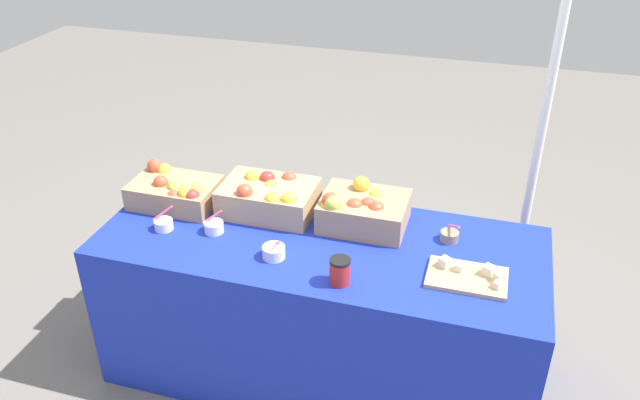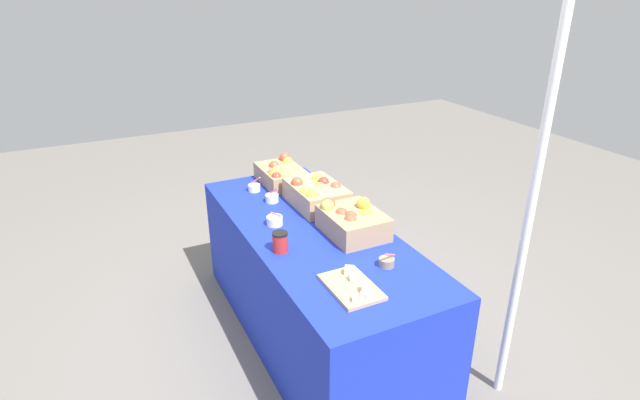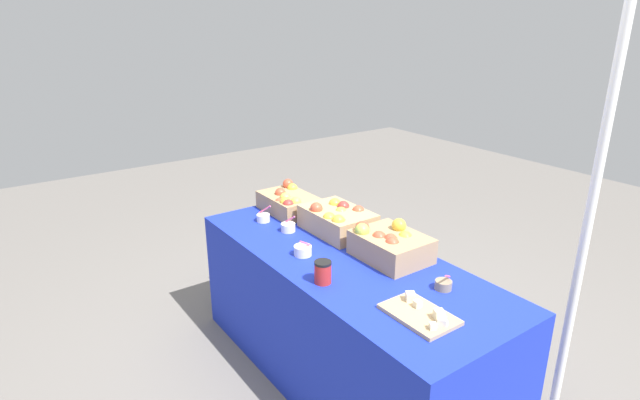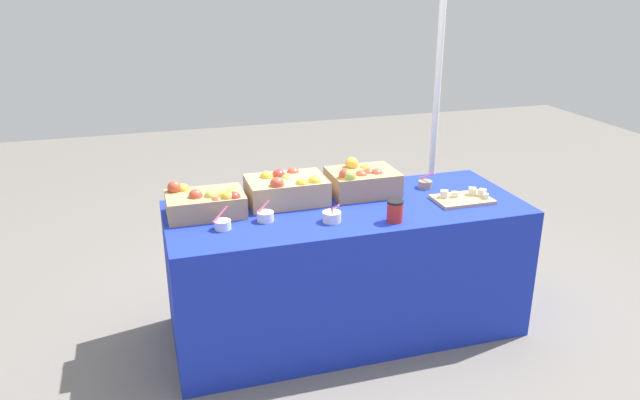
{
  "view_description": "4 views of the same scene",
  "coord_description": "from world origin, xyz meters",
  "px_view_note": "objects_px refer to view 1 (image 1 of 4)",
  "views": [
    {
      "loc": [
        0.64,
        -2.17,
        2.25
      ],
      "look_at": [
        -0.02,
        0.06,
        0.9
      ],
      "focal_mm": 35.85,
      "sensor_mm": 36.0,
      "label": 1
    },
    {
      "loc": [
        2.32,
        -1.1,
        2.05
      ],
      "look_at": [
        0.14,
        -0.02,
        0.98
      ],
      "focal_mm": 28.4,
      "sensor_mm": 36.0,
      "label": 2
    },
    {
      "loc": [
        1.88,
        -1.51,
        1.91
      ],
      "look_at": [
        -0.2,
        -0.03,
        1.0
      ],
      "focal_mm": 28.59,
      "sensor_mm": 36.0,
      "label": 3
    },
    {
      "loc": [
        -1.02,
        -2.85,
        1.91
      ],
      "look_at": [
        -0.16,
        -0.02,
        0.8
      ],
      "focal_mm": 34.3,
      "sensor_mm": 36.0,
      "label": 4
    }
  ],
  "objects_px": {
    "apple_crate_left": "(176,191)",
    "coffee_cup": "(340,271)",
    "sample_bowl_extra": "(214,227)",
    "sample_bowl_far": "(274,252)",
    "sample_bowl_mid": "(450,236)",
    "tent_pole": "(544,117)",
    "apple_crate_middle": "(269,197)",
    "apple_crate_right": "(362,210)",
    "sample_bowl_near": "(164,224)",
    "cutting_board_front": "(469,276)"
  },
  "relations": [
    {
      "from": "apple_crate_middle",
      "to": "tent_pole",
      "type": "height_order",
      "value": "tent_pole"
    },
    {
      "from": "sample_bowl_mid",
      "to": "sample_bowl_extra",
      "type": "bearing_deg",
      "value": -167.33
    },
    {
      "from": "apple_crate_left",
      "to": "cutting_board_front",
      "type": "distance_m",
      "value": 1.37
    },
    {
      "from": "cutting_board_front",
      "to": "tent_pole",
      "type": "xyz_separation_m",
      "value": [
        0.22,
        0.8,
        0.37
      ]
    },
    {
      "from": "apple_crate_left",
      "to": "apple_crate_right",
      "type": "height_order",
      "value": "apple_crate_right"
    },
    {
      "from": "apple_crate_right",
      "to": "coffee_cup",
      "type": "height_order",
      "value": "apple_crate_right"
    },
    {
      "from": "sample_bowl_far",
      "to": "apple_crate_middle",
      "type": "bearing_deg",
      "value": 113.02
    },
    {
      "from": "cutting_board_front",
      "to": "sample_bowl_extra",
      "type": "relative_size",
      "value": 3.11
    },
    {
      "from": "apple_crate_right",
      "to": "sample_bowl_mid",
      "type": "bearing_deg",
      "value": -2.28
    },
    {
      "from": "apple_crate_right",
      "to": "apple_crate_middle",
      "type": "bearing_deg",
      "value": -179.0
    },
    {
      "from": "sample_bowl_near",
      "to": "tent_pole",
      "type": "xyz_separation_m",
      "value": [
        1.53,
        0.82,
        0.36
      ]
    },
    {
      "from": "apple_crate_middle",
      "to": "sample_bowl_far",
      "type": "distance_m",
      "value": 0.37
    },
    {
      "from": "apple_crate_middle",
      "to": "sample_bowl_far",
      "type": "height_order",
      "value": "apple_crate_middle"
    },
    {
      "from": "coffee_cup",
      "to": "sample_bowl_far",
      "type": "bearing_deg",
      "value": 163.82
    },
    {
      "from": "sample_bowl_extra",
      "to": "coffee_cup",
      "type": "relative_size",
      "value": 0.9
    },
    {
      "from": "apple_crate_middle",
      "to": "sample_bowl_near",
      "type": "xyz_separation_m",
      "value": [
        -0.39,
        -0.27,
        -0.05
      ]
    },
    {
      "from": "cutting_board_front",
      "to": "sample_bowl_extra",
      "type": "bearing_deg",
      "value": 178.36
    },
    {
      "from": "tent_pole",
      "to": "sample_bowl_extra",
      "type": "bearing_deg",
      "value": -149.51
    },
    {
      "from": "apple_crate_right",
      "to": "sample_bowl_extra",
      "type": "distance_m",
      "value": 0.65
    },
    {
      "from": "sample_bowl_far",
      "to": "sample_bowl_extra",
      "type": "xyz_separation_m",
      "value": [
        -0.31,
        0.11,
        -0.0
      ]
    },
    {
      "from": "apple_crate_middle",
      "to": "tent_pole",
      "type": "bearing_deg",
      "value": 25.47
    },
    {
      "from": "sample_bowl_near",
      "to": "sample_bowl_extra",
      "type": "bearing_deg",
      "value": 10.82
    },
    {
      "from": "sample_bowl_far",
      "to": "sample_bowl_extra",
      "type": "relative_size",
      "value": 1.02
    },
    {
      "from": "cutting_board_front",
      "to": "sample_bowl_near",
      "type": "relative_size",
      "value": 2.89
    },
    {
      "from": "apple_crate_right",
      "to": "sample_bowl_extra",
      "type": "xyz_separation_m",
      "value": [
        -0.6,
        -0.24,
        -0.05
      ]
    },
    {
      "from": "coffee_cup",
      "to": "tent_pole",
      "type": "xyz_separation_m",
      "value": [
        0.7,
        0.97,
        0.33
      ]
    },
    {
      "from": "apple_crate_left",
      "to": "sample_bowl_extra",
      "type": "xyz_separation_m",
      "value": [
        0.27,
        -0.17,
        -0.04
      ]
    },
    {
      "from": "sample_bowl_mid",
      "to": "sample_bowl_far",
      "type": "distance_m",
      "value": 0.75
    },
    {
      "from": "sample_bowl_far",
      "to": "sample_bowl_extra",
      "type": "distance_m",
      "value": 0.33
    },
    {
      "from": "coffee_cup",
      "to": "tent_pole",
      "type": "height_order",
      "value": "tent_pole"
    },
    {
      "from": "cutting_board_front",
      "to": "apple_crate_left",
      "type": "bearing_deg",
      "value": 171.57
    },
    {
      "from": "sample_bowl_mid",
      "to": "sample_bowl_far",
      "type": "height_order",
      "value": "sample_bowl_far"
    },
    {
      "from": "sample_bowl_mid",
      "to": "tent_pole",
      "type": "distance_m",
      "value": 0.74
    },
    {
      "from": "sample_bowl_extra",
      "to": "coffee_cup",
      "type": "bearing_deg",
      "value": -17.47
    },
    {
      "from": "sample_bowl_extra",
      "to": "sample_bowl_far",
      "type": "bearing_deg",
      "value": -18.69
    },
    {
      "from": "sample_bowl_far",
      "to": "tent_pole",
      "type": "height_order",
      "value": "tent_pole"
    },
    {
      "from": "tent_pole",
      "to": "apple_crate_left",
      "type": "bearing_deg",
      "value": -159.1
    },
    {
      "from": "apple_crate_left",
      "to": "sample_bowl_mid",
      "type": "height_order",
      "value": "apple_crate_left"
    },
    {
      "from": "apple_crate_left",
      "to": "apple_crate_middle",
      "type": "height_order",
      "value": "apple_crate_middle"
    },
    {
      "from": "sample_bowl_mid",
      "to": "sample_bowl_extra",
      "type": "height_order",
      "value": "same"
    },
    {
      "from": "apple_crate_right",
      "to": "sample_bowl_extra",
      "type": "height_order",
      "value": "apple_crate_right"
    },
    {
      "from": "apple_crate_middle",
      "to": "apple_crate_right",
      "type": "distance_m",
      "value": 0.43
    },
    {
      "from": "apple_crate_middle",
      "to": "sample_bowl_far",
      "type": "bearing_deg",
      "value": -66.98
    },
    {
      "from": "sample_bowl_far",
      "to": "sample_bowl_extra",
      "type": "bearing_deg",
      "value": 161.31
    },
    {
      "from": "sample_bowl_mid",
      "to": "tent_pole",
      "type": "xyz_separation_m",
      "value": [
        0.33,
        0.55,
        0.36
      ]
    },
    {
      "from": "apple_crate_left",
      "to": "sample_bowl_far",
      "type": "distance_m",
      "value": 0.65
    },
    {
      "from": "apple_crate_left",
      "to": "coffee_cup",
      "type": "distance_m",
      "value": 0.96
    },
    {
      "from": "apple_crate_left",
      "to": "cutting_board_front",
      "type": "relative_size",
      "value": 1.27
    },
    {
      "from": "sample_bowl_far",
      "to": "coffee_cup",
      "type": "height_order",
      "value": "coffee_cup"
    },
    {
      "from": "apple_crate_left",
      "to": "cutting_board_front",
      "type": "height_order",
      "value": "apple_crate_left"
    }
  ]
}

